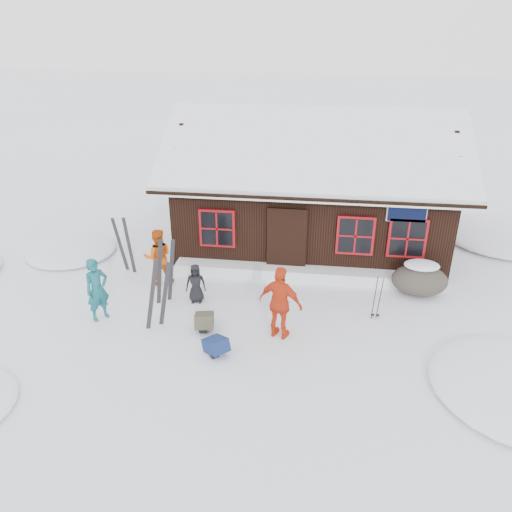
% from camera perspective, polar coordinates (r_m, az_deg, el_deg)
% --- Properties ---
extents(ground, '(120.00, 120.00, 0.00)m').
position_cam_1_polar(ground, '(12.64, -1.60, -6.96)').
color(ground, white).
rests_on(ground, ground).
extents(mountain_hut, '(8.90, 6.09, 4.42)m').
position_cam_1_polar(mountain_hut, '(16.34, 6.39, 6.81)').
color(mountain_hut, black).
rests_on(mountain_hut, ground).
extents(snow_drift, '(7.60, 0.60, 0.35)m').
position_cam_1_polar(snow_drift, '(14.38, 5.75, -1.98)').
color(snow_drift, white).
rests_on(snow_drift, ground).
extents(snow_mounds, '(20.60, 13.20, 0.48)m').
position_cam_1_polar(snow_mounds, '(14.12, 6.27, -3.37)').
color(snow_mounds, white).
rests_on(snow_mounds, ground).
extents(skier_teal, '(0.67, 0.71, 1.63)m').
position_cam_1_polar(skier_teal, '(12.78, -17.69, -3.68)').
color(skier_teal, '#13555D').
rests_on(skier_teal, ground).
extents(skier_orange_left, '(0.95, 0.84, 1.63)m').
position_cam_1_polar(skier_orange_left, '(14.06, -11.13, -0.10)').
color(skier_orange_left, '#C44D0D').
rests_on(skier_orange_left, ground).
extents(skier_orange_right, '(1.15, 0.77, 1.81)m').
position_cam_1_polar(skier_orange_right, '(11.45, 2.82, -5.42)').
color(skier_orange_right, red).
rests_on(skier_orange_right, ground).
extents(skier_crouched, '(0.57, 0.42, 1.07)m').
position_cam_1_polar(skier_crouched, '(13.12, -6.90, -3.13)').
color(skier_crouched, black).
rests_on(skier_crouched, ground).
extents(boulder, '(1.48, 1.11, 0.86)m').
position_cam_1_polar(boulder, '(14.14, 18.19, -2.54)').
color(boulder, '#49433A').
rests_on(boulder, ground).
extents(ski_pair_left, '(0.72, 0.29, 1.82)m').
position_cam_1_polar(ski_pair_left, '(12.07, -11.10, -4.39)').
color(ski_pair_left, black).
rests_on(ski_pair_left, ground).
extents(ski_pair_mid, '(0.61, 0.18, 1.72)m').
position_cam_1_polar(ski_pair_mid, '(14.99, -14.77, 1.17)').
color(ski_pair_mid, black).
rests_on(ski_pair_mid, ground).
extents(ski_pair_right, '(0.56, 0.28, 1.82)m').
position_cam_1_polar(ski_pair_right, '(13.11, -10.32, -1.81)').
color(ski_pair_right, black).
rests_on(ski_pair_right, ground).
extents(ski_poles, '(0.21, 0.10, 1.18)m').
position_cam_1_polar(ski_poles, '(12.67, 13.67, -4.77)').
color(ski_poles, black).
rests_on(ski_poles, ground).
extents(backpack_blue, '(0.68, 0.69, 0.30)m').
position_cam_1_polar(backpack_blue, '(11.34, -4.59, -10.41)').
color(backpack_blue, navy).
rests_on(backpack_blue, ground).
extents(backpack_olive, '(0.55, 0.66, 0.32)m').
position_cam_1_polar(backpack_olive, '(12.17, -5.90, -7.64)').
color(backpack_olive, '#413E2E').
rests_on(backpack_olive, ground).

